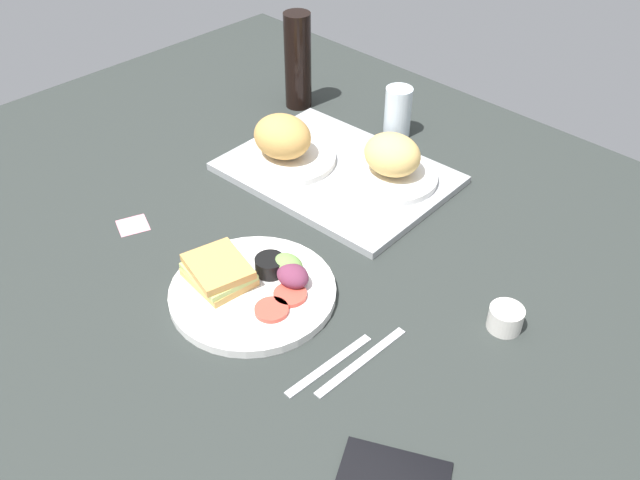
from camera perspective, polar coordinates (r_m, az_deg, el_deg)
The scene contains 12 objects.
ground_plane at distance 124.79cm, azimuth -1.62°, elevation -2.17°, with size 190.00×150.00×3.00cm, color #282D2B.
serving_tray at distance 145.02cm, azimuth 1.42°, elevation 5.58°, with size 45.00×33.00×1.60cm, color #9EA0A3.
bread_plate_near at distance 145.70cm, azimuth -3.02°, elevation 8.01°, with size 20.83×20.83×10.21cm.
bread_plate_far at distance 140.64cm, azimuth 5.94°, elevation 6.45°, with size 19.89×19.89×9.65cm.
plate_with_salad at distance 116.78cm, azimuth -5.70°, elevation -3.74°, with size 28.27×28.27×5.40cm.
drinking_glass at distance 158.56cm, azimuth 6.49°, elevation 10.55°, with size 6.13×6.13×11.48cm, color silver.
soda_bottle at distance 167.81cm, azimuth -1.86°, elevation 14.66°, with size 6.40×6.40×23.09cm, color black.
espresso_cup at distance 114.09cm, azimuth 15.17°, elevation -6.30°, with size 5.60×5.60×4.00cm, color silver.
fork at distance 105.97cm, azimuth 0.78°, elevation -10.32°, with size 17.00×1.40×0.50cm, color #B7B7BC.
knife at distance 106.63cm, azimuth 3.48°, elevation -10.00°, with size 19.00×1.40×0.50cm, color #B7B7BC.
cell_phone at distance 95.35cm, azimuth 6.24°, elevation -18.62°, with size 14.40×7.20×0.80cm, color black.
sticky_note at distance 136.41cm, azimuth -15.30°, elevation 1.20°, with size 5.60×5.60×0.12cm, color pink.
Camera 1 is at (68.60, -64.29, 80.55)cm, focal length 38.48 mm.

